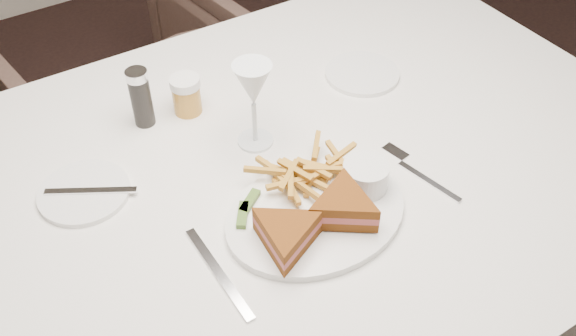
{
  "coord_description": "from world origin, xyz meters",
  "views": [
    {
      "loc": [
        -0.81,
        -0.43,
        1.56
      ],
      "look_at": [
        -0.37,
        0.24,
        0.8
      ],
      "focal_mm": 40.0,
      "sensor_mm": 36.0,
      "label": 1
    }
  ],
  "objects": [
    {
      "name": "chair_far",
      "position": [
        -0.37,
        1.18,
        0.35
      ],
      "size": [
        0.76,
        0.72,
        0.7
      ],
      "primitive_type": "imported",
      "rotation": [
        0.0,
        0.0,
        3.26
      ],
      "color": "#47332B",
      "rests_on": "ground"
    },
    {
      "name": "table",
      "position": [
        -0.37,
        0.29,
        0.38
      ],
      "size": [
        1.54,
        1.05,
        0.75
      ],
      "primitive_type": "cube",
      "rotation": [
        0.0,
        0.0,
        -0.02
      ],
      "color": "silver",
      "rests_on": "ground"
    },
    {
      "name": "table_setting",
      "position": [
        -0.37,
        0.25,
        0.79
      ],
      "size": [
        0.79,
        0.62,
        0.18
      ],
      "color": "white",
      "rests_on": "table"
    }
  ]
}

